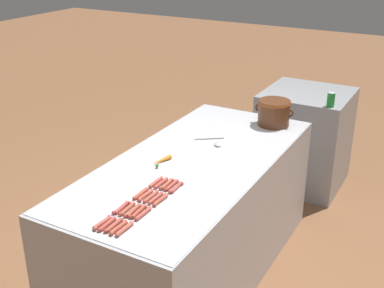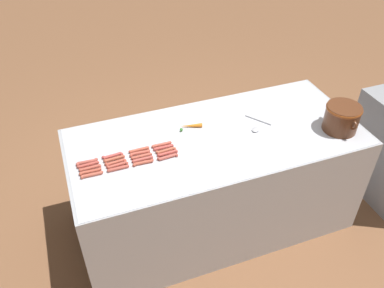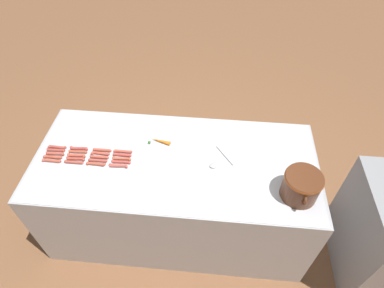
% 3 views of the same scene
% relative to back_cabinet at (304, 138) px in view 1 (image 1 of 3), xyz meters
% --- Properties ---
extents(ground_plane, '(20.00, 20.00, 0.00)m').
position_rel_back_cabinet_xyz_m(ground_plane, '(-0.25, -1.77, -0.47)').
color(ground_plane, brown).
extents(griddle_counter, '(0.98, 2.17, 0.91)m').
position_rel_back_cabinet_xyz_m(griddle_counter, '(-0.25, -1.77, -0.02)').
color(griddle_counter, '#ADAFB5').
rests_on(griddle_counter, ground_plane).
extents(back_cabinet, '(0.78, 0.77, 0.94)m').
position_rel_back_cabinet_xyz_m(back_cabinet, '(0.00, 0.00, 0.00)').
color(back_cabinet, '#939599').
rests_on(back_cabinet, ground_plane).
extents(hot_dog_0, '(0.03, 0.15, 0.02)m').
position_rel_back_cabinet_xyz_m(hot_dog_0, '(-0.28, -2.70, 0.45)').
color(hot_dog_0, '#AC4A3E').
rests_on(hot_dog_0, griddle_counter).
extents(hot_dog_1, '(0.03, 0.15, 0.02)m').
position_rel_back_cabinet_xyz_m(hot_dog_1, '(-0.28, -2.53, 0.45)').
color(hot_dog_1, '#B54640').
rests_on(hot_dog_1, griddle_counter).
extents(hot_dog_2, '(0.02, 0.15, 0.02)m').
position_rel_back_cabinet_xyz_m(hot_dog_2, '(-0.28, -2.34, 0.45)').
color(hot_dog_2, '#B84E39').
rests_on(hot_dog_2, griddle_counter).
extents(hot_dog_3, '(0.03, 0.15, 0.02)m').
position_rel_back_cabinet_xyz_m(hot_dog_3, '(-0.28, -2.18, 0.45)').
color(hot_dog_3, '#B8503E').
rests_on(hot_dog_3, griddle_counter).
extents(hot_dog_4, '(0.03, 0.15, 0.02)m').
position_rel_back_cabinet_xyz_m(hot_dog_4, '(-0.25, -2.70, 0.45)').
color(hot_dog_4, '#AE463A').
rests_on(hot_dog_4, griddle_counter).
extents(hot_dog_5, '(0.03, 0.15, 0.02)m').
position_rel_back_cabinet_xyz_m(hot_dog_5, '(-0.25, -2.52, 0.45)').
color(hot_dog_5, '#AD5138').
rests_on(hot_dog_5, griddle_counter).
extents(hot_dog_6, '(0.03, 0.15, 0.02)m').
position_rel_back_cabinet_xyz_m(hot_dog_6, '(-0.24, -2.34, 0.45)').
color(hot_dog_6, '#B54E3D').
rests_on(hot_dog_6, griddle_counter).
extents(hot_dog_7, '(0.02, 0.15, 0.02)m').
position_rel_back_cabinet_xyz_m(hot_dog_7, '(-0.25, -2.17, 0.45)').
color(hot_dog_7, '#B3453E').
rests_on(hot_dog_7, griddle_counter).
extents(hot_dog_8, '(0.03, 0.15, 0.02)m').
position_rel_back_cabinet_xyz_m(hot_dog_8, '(-0.21, -2.69, 0.45)').
color(hot_dog_8, '#AF4D3C').
rests_on(hot_dog_8, griddle_counter).
extents(hot_dog_9, '(0.03, 0.15, 0.02)m').
position_rel_back_cabinet_xyz_m(hot_dog_9, '(-0.21, -2.52, 0.45)').
color(hot_dog_9, '#B24C38').
rests_on(hot_dog_9, griddle_counter).
extents(hot_dog_10, '(0.02, 0.15, 0.02)m').
position_rel_back_cabinet_xyz_m(hot_dog_10, '(-0.21, -2.34, 0.45)').
color(hot_dog_10, '#B3503D').
rests_on(hot_dog_10, griddle_counter).
extents(hot_dog_11, '(0.03, 0.15, 0.02)m').
position_rel_back_cabinet_xyz_m(hot_dog_11, '(-0.21, -2.17, 0.45)').
color(hot_dog_11, '#AD523A').
rests_on(hot_dog_11, griddle_counter).
extents(hot_dog_12, '(0.03, 0.15, 0.02)m').
position_rel_back_cabinet_xyz_m(hot_dog_12, '(-0.18, -2.69, 0.45)').
color(hot_dog_12, '#B24D39').
rests_on(hot_dog_12, griddle_counter).
extents(hot_dog_13, '(0.03, 0.15, 0.02)m').
position_rel_back_cabinet_xyz_m(hot_dog_13, '(-0.18, -2.52, 0.45)').
color(hot_dog_13, '#AD493A').
rests_on(hot_dog_13, griddle_counter).
extents(hot_dog_14, '(0.02, 0.15, 0.02)m').
position_rel_back_cabinet_xyz_m(hot_dog_14, '(-0.18, -2.34, 0.45)').
color(hot_dog_14, '#AF4C42').
rests_on(hot_dog_14, griddle_counter).
extents(hot_dog_15, '(0.03, 0.15, 0.02)m').
position_rel_back_cabinet_xyz_m(hot_dog_15, '(-0.18, -2.17, 0.45)').
color(hot_dog_15, '#B6453C').
rests_on(hot_dog_15, griddle_counter).
extents(hot_dog_16, '(0.03, 0.15, 0.02)m').
position_rel_back_cabinet_xyz_m(hot_dog_16, '(-0.14, -2.69, 0.45)').
color(hot_dog_16, '#B6523F').
rests_on(hot_dog_16, griddle_counter).
extents(hot_dog_17, '(0.02, 0.15, 0.02)m').
position_rel_back_cabinet_xyz_m(hot_dog_17, '(-0.14, -2.52, 0.45)').
color(hot_dog_17, '#AE4B3C').
rests_on(hot_dog_17, griddle_counter).
extents(hot_dog_18, '(0.03, 0.15, 0.02)m').
position_rel_back_cabinet_xyz_m(hot_dog_18, '(-0.14, -2.35, 0.45)').
color(hot_dog_18, '#B04C38').
rests_on(hot_dog_18, griddle_counter).
extents(hot_dog_19, '(0.03, 0.15, 0.02)m').
position_rel_back_cabinet_xyz_m(hot_dog_19, '(-0.14, -2.18, 0.45)').
color(hot_dog_19, '#B04D41').
rests_on(hot_dog_19, griddle_counter).
extents(bean_pot, '(0.32, 0.26, 0.20)m').
position_rel_back_cabinet_xyz_m(bean_pot, '(-0.01, -0.88, 0.55)').
color(bean_pot, '#562D19').
rests_on(bean_pot, griddle_counter).
extents(serving_spoon, '(0.24, 0.19, 0.02)m').
position_rel_back_cabinet_xyz_m(serving_spoon, '(-0.25, -1.44, 0.44)').
color(serving_spoon, '#B7B7BC').
rests_on(serving_spoon, griddle_counter).
extents(carrot, '(0.07, 0.18, 0.03)m').
position_rel_back_cabinet_xyz_m(carrot, '(-0.41, -1.91, 0.45)').
color(carrot, orange).
rests_on(carrot, griddle_counter).
extents(soda_can, '(0.07, 0.07, 0.12)m').
position_rel_back_cabinet_xyz_m(soda_can, '(0.29, -0.32, 0.53)').
color(soda_can, '#1E8C38').
rests_on(soda_can, back_cabinet).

